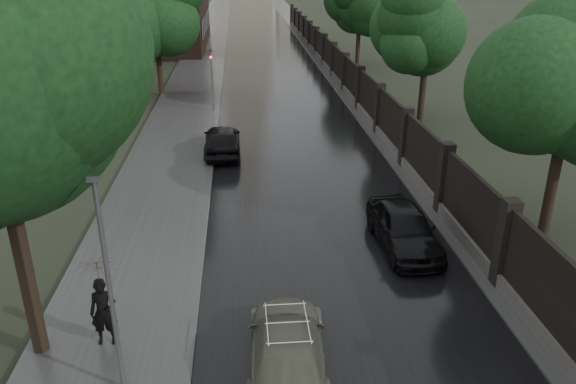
{
  "coord_description": "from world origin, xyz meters",
  "views": [
    {
      "loc": [
        -2.66,
        -8.33,
        8.83
      ],
      "look_at": [
        -1.18,
        8.89,
        1.5
      ],
      "focal_mm": 35.0,
      "sensor_mm": 36.0,
      "label": 1
    }
  ],
  "objects_px": {
    "hatchback_left": "(222,140)",
    "pedestrian_umbrella": "(98,278)",
    "traffic_light": "(212,73)",
    "volga_sedan": "(287,347)",
    "car_right_near": "(404,227)",
    "tree_right_b": "(428,33)",
    "tree_right_c": "(360,5)",
    "tree_left_far": "(155,15)",
    "tree_right_a": "(571,91)",
    "lamp_post": "(110,289)"
  },
  "relations": [
    {
      "from": "tree_right_a",
      "to": "car_right_near",
      "type": "height_order",
      "value": "tree_right_a"
    },
    {
      "from": "volga_sedan",
      "to": "tree_left_far",
      "type": "bearing_deg",
      "value": -73.77
    },
    {
      "from": "hatchback_left",
      "to": "pedestrian_umbrella",
      "type": "height_order",
      "value": "pedestrian_umbrella"
    },
    {
      "from": "traffic_light",
      "to": "volga_sedan",
      "type": "relative_size",
      "value": 0.92
    },
    {
      "from": "pedestrian_umbrella",
      "to": "lamp_post",
      "type": "bearing_deg",
      "value": -69.71
    },
    {
      "from": "lamp_post",
      "to": "traffic_light",
      "type": "relative_size",
      "value": 1.28
    },
    {
      "from": "lamp_post",
      "to": "tree_right_b",
      "type": "bearing_deg",
      "value": 57.82
    },
    {
      "from": "tree_right_c",
      "to": "lamp_post",
      "type": "distance_m",
      "value": 40.67
    },
    {
      "from": "pedestrian_umbrella",
      "to": "car_right_near",
      "type": "bearing_deg",
      "value": 24.99
    },
    {
      "from": "traffic_light",
      "to": "tree_right_a",
      "type": "bearing_deg",
      "value": -55.23
    },
    {
      "from": "tree_left_far",
      "to": "tree_right_c",
      "type": "distance_m",
      "value": 18.45
    },
    {
      "from": "tree_left_far",
      "to": "tree_right_c",
      "type": "bearing_deg",
      "value": 32.83
    },
    {
      "from": "pedestrian_umbrella",
      "to": "traffic_light",
      "type": "bearing_deg",
      "value": 83.2
    },
    {
      "from": "tree_right_c",
      "to": "lamp_post",
      "type": "height_order",
      "value": "tree_right_c"
    },
    {
      "from": "tree_right_a",
      "to": "tree_right_c",
      "type": "xyz_separation_m",
      "value": [
        0.0,
        32.0,
        0.0
      ]
    },
    {
      "from": "tree_right_c",
      "to": "lamp_post",
      "type": "xyz_separation_m",
      "value": [
        -12.9,
        -38.5,
        -2.28
      ]
    },
    {
      "from": "tree_right_b",
      "to": "volga_sedan",
      "type": "bearing_deg",
      "value": -114.88
    },
    {
      "from": "volga_sedan",
      "to": "car_right_near",
      "type": "height_order",
      "value": "car_right_near"
    },
    {
      "from": "tree_right_c",
      "to": "volga_sedan",
      "type": "bearing_deg",
      "value": -103.73
    },
    {
      "from": "tree_right_c",
      "to": "lamp_post",
      "type": "relative_size",
      "value": 1.37
    },
    {
      "from": "tree_right_b",
      "to": "volga_sedan",
      "type": "height_order",
      "value": "tree_right_b"
    },
    {
      "from": "hatchback_left",
      "to": "tree_right_c",
      "type": "bearing_deg",
      "value": -116.7
    },
    {
      "from": "tree_left_far",
      "to": "tree_right_b",
      "type": "height_order",
      "value": "tree_left_far"
    },
    {
      "from": "volga_sedan",
      "to": "pedestrian_umbrella",
      "type": "distance_m",
      "value": 4.63
    },
    {
      "from": "pedestrian_umbrella",
      "to": "tree_right_a",
      "type": "bearing_deg",
      "value": 17.6
    },
    {
      "from": "volga_sedan",
      "to": "pedestrian_umbrella",
      "type": "bearing_deg",
      "value": -11.57
    },
    {
      "from": "tree_right_a",
      "to": "car_right_near",
      "type": "bearing_deg",
      "value": -174.29
    },
    {
      "from": "tree_right_c",
      "to": "hatchback_left",
      "type": "height_order",
      "value": "tree_right_c"
    },
    {
      "from": "lamp_post",
      "to": "pedestrian_umbrella",
      "type": "xyz_separation_m",
      "value": [
        -0.67,
        1.62,
        -0.71
      ]
    },
    {
      "from": "hatchback_left",
      "to": "pedestrian_umbrella",
      "type": "relative_size",
      "value": 1.56
    },
    {
      "from": "tree_left_far",
      "to": "lamp_post",
      "type": "relative_size",
      "value": 1.45
    },
    {
      "from": "car_right_near",
      "to": "pedestrian_umbrella",
      "type": "bearing_deg",
      "value": -155.46
    },
    {
      "from": "car_right_near",
      "to": "tree_right_c",
      "type": "bearing_deg",
      "value": 78.55
    },
    {
      "from": "tree_right_b",
      "to": "pedestrian_umbrella",
      "type": "distance_m",
      "value": 23.44
    },
    {
      "from": "hatchback_left",
      "to": "lamp_post",
      "type": "bearing_deg",
      "value": 82.89
    },
    {
      "from": "hatchback_left",
      "to": "tree_left_far",
      "type": "bearing_deg",
      "value": -71.49
    },
    {
      "from": "traffic_light",
      "to": "volga_sedan",
      "type": "height_order",
      "value": "traffic_light"
    },
    {
      "from": "tree_right_a",
      "to": "lamp_post",
      "type": "xyz_separation_m",
      "value": [
        -12.9,
        -6.5,
        -2.28
      ]
    },
    {
      "from": "tree_left_far",
      "to": "pedestrian_umbrella",
      "type": "relative_size",
      "value": 2.72
    },
    {
      "from": "tree_right_b",
      "to": "traffic_light",
      "type": "xyz_separation_m",
      "value": [
        -11.8,
        2.99,
        -2.55
      ]
    },
    {
      "from": "tree_left_far",
      "to": "tree_right_a",
      "type": "xyz_separation_m",
      "value": [
        15.5,
        -22.0,
        -0.29
      ]
    },
    {
      "from": "volga_sedan",
      "to": "car_right_near",
      "type": "relative_size",
      "value": 1.03
    },
    {
      "from": "traffic_light",
      "to": "pedestrian_umbrella",
      "type": "xyz_separation_m",
      "value": [
        -1.77,
        -21.87,
        -0.43
      ]
    },
    {
      "from": "tree_left_far",
      "to": "traffic_light",
      "type": "relative_size",
      "value": 1.85
    },
    {
      "from": "tree_right_a",
      "to": "tree_left_far",
      "type": "bearing_deg",
      "value": 125.17
    },
    {
      "from": "tree_right_c",
      "to": "car_right_near",
      "type": "bearing_deg",
      "value": -98.82
    },
    {
      "from": "tree_right_b",
      "to": "lamp_post",
      "type": "xyz_separation_m",
      "value": [
        -12.9,
        -20.5,
        -2.28
      ]
    },
    {
      "from": "traffic_light",
      "to": "pedestrian_umbrella",
      "type": "bearing_deg",
      "value": -94.63
    },
    {
      "from": "lamp_post",
      "to": "traffic_light",
      "type": "height_order",
      "value": "lamp_post"
    },
    {
      "from": "hatchback_left",
      "to": "volga_sedan",
      "type": "bearing_deg",
      "value": 96.06
    }
  ]
}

